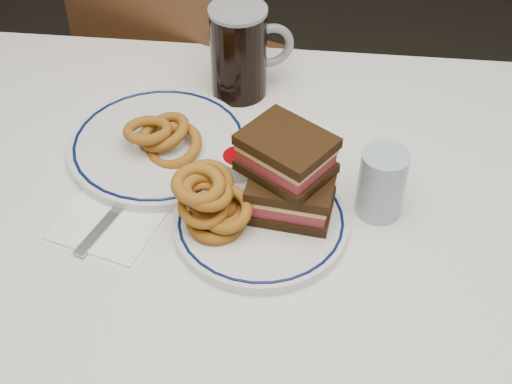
# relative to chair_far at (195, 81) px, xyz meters

# --- Properties ---
(dining_table) EXTENTS (1.27, 0.87, 0.75)m
(dining_table) POSITION_rel_chair_far_xyz_m (0.20, -0.60, 0.11)
(dining_table) COLOR silver
(dining_table) RESTS_ON floor
(chair_far) EXTENTS (0.59, 0.59, 0.99)m
(chair_far) POSITION_rel_chair_far_xyz_m (0.00, 0.00, 0.00)
(chair_far) COLOR #4D3018
(chair_far) RESTS_ON floor
(main_plate) EXTENTS (0.26, 0.26, 0.02)m
(main_plate) POSITION_rel_chair_far_xyz_m (0.22, -0.66, 0.22)
(main_plate) COLOR silver
(main_plate) RESTS_ON dining_table
(reuben_sandwich) EXTENTS (0.16, 0.15, 0.13)m
(reuben_sandwich) POSITION_rel_chair_far_xyz_m (0.26, -0.62, 0.29)
(reuben_sandwich) COLOR black
(reuben_sandwich) RESTS_ON main_plate
(onion_rings_main) EXTENTS (0.12, 0.12, 0.09)m
(onion_rings_main) POSITION_rel_chair_far_xyz_m (0.15, -0.67, 0.27)
(onion_rings_main) COLOR brown
(onion_rings_main) RESTS_ON main_plate
(ketchup_ramekin) EXTENTS (0.06, 0.06, 0.03)m
(ketchup_ramekin) POSITION_rel_chair_far_xyz_m (0.18, -0.56, 0.25)
(ketchup_ramekin) COLOR white
(ketchup_ramekin) RESTS_ON main_plate
(beer_mug) EXTENTS (0.15, 0.10, 0.17)m
(beer_mug) POSITION_rel_chair_far_xyz_m (0.15, -0.32, 0.30)
(beer_mug) COLOR black
(beer_mug) RESTS_ON dining_table
(water_glass) EXTENTS (0.07, 0.07, 0.11)m
(water_glass) POSITION_rel_chair_far_xyz_m (0.40, -0.60, 0.27)
(water_glass) COLOR #95AFC0
(water_glass) RESTS_ON dining_table
(far_plate) EXTENTS (0.30, 0.30, 0.02)m
(far_plate) POSITION_rel_chair_far_xyz_m (0.04, -0.50, 0.23)
(far_plate) COLOR silver
(far_plate) RESTS_ON dining_table
(onion_rings_far) EXTENTS (0.13, 0.11, 0.07)m
(onion_rings_far) POSITION_rel_chair_far_xyz_m (0.05, -0.51, 0.25)
(onion_rings_far) COLOR brown
(onion_rings_far) RESTS_ON far_plate
(napkin_fork) EXTENTS (0.18, 0.20, 0.01)m
(napkin_fork) POSITION_rel_chair_far_xyz_m (-0.00, -0.66, 0.22)
(napkin_fork) COLOR white
(napkin_fork) RESTS_ON dining_table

